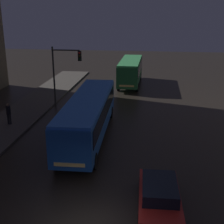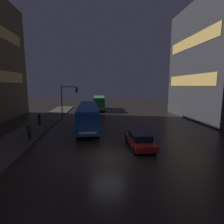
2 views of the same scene
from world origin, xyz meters
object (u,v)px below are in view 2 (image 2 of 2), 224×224
Objects in this scene: pedestrian_mid at (39,118)px; traffic_light_main at (67,96)px; car_taxi at (140,140)px; pedestrian_near at (29,130)px; bus_near at (88,114)px; bus_far at (99,102)px.

traffic_light_main is (3.00, 5.64, 2.67)m from pedestrian_mid.
pedestrian_near is (-10.73, 2.78, 0.49)m from car_taxi.
traffic_light_main reaches higher than bus_near.
car_taxi is at bearing 72.00° from pedestrian_mid.
bus_far is (1.64, 17.18, 0.02)m from bus_near.
car_taxi is 15.12m from pedestrian_mid.
bus_near is 7.04m from pedestrian_mid.
bus_near is at bearing -59.62° from car_taxi.
car_taxi is 17.73m from traffic_light_main.
car_taxi is at bearing -59.66° from traffic_light_main.
pedestrian_near is at bearing -16.61° from car_taxi.
bus_near is at bearing -62.05° from traffic_light_main.
pedestrian_mid is (-1.09, 6.64, -0.03)m from pedestrian_near.
pedestrian_near is (-5.73, -5.07, -0.69)m from bus_near.
traffic_light_main is at bearing 168.11° from pedestrian_near.
pedestrian_near is 0.31× the size of traffic_light_main.
bus_far is 23.45m from pedestrian_near.
bus_far is at bearing 61.29° from traffic_light_main.
pedestrian_mid is (-6.82, 1.57, -0.72)m from bus_near.
car_taxi is (4.99, -7.85, -1.18)m from bus_near.
traffic_light_main reaches higher than pedestrian_mid.
bus_far is 2.02× the size of car_taxi.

